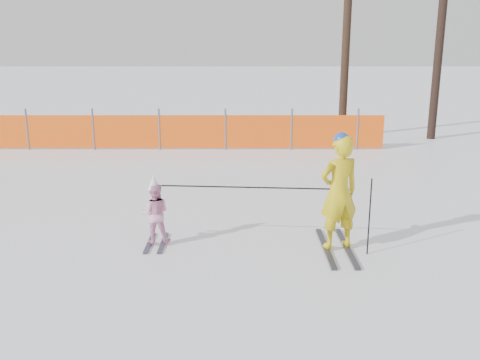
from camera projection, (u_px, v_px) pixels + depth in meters
name	position (u px, v px, depth m)	size (l,w,h in m)	color
ground	(240.00, 248.00, 8.61)	(120.00, 120.00, 0.00)	white
adult	(339.00, 192.00, 8.32)	(0.77, 1.67, 1.89)	black
child	(155.00, 213.00, 8.64)	(0.50, 0.90, 1.18)	black
ski_poles	(283.00, 196.00, 8.35)	(3.26, 0.44, 1.22)	black
safety_fence	(105.00, 131.00, 16.16)	(16.82, 0.06, 1.25)	#595960
tree_trunks	(386.00, 49.00, 17.55)	(3.24, 0.62, 6.62)	black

